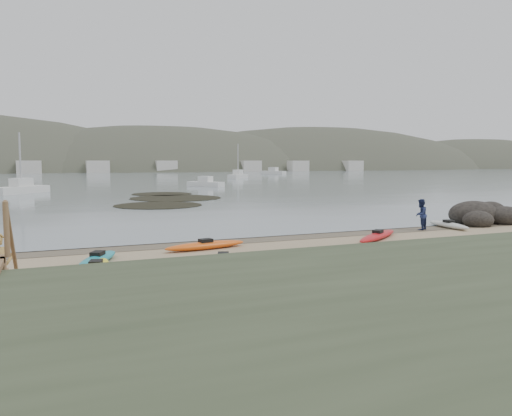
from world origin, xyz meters
name	(u,v)px	position (x,y,z in m)	size (l,w,h in m)	color
ground	(256,238)	(0.00, 0.00, 0.00)	(600.00, 600.00, 0.00)	tan
wet_sand	(258,239)	(0.00, -0.30, 0.00)	(60.00, 60.00, 0.00)	brown
water	(65,167)	(0.00, 300.00, 0.01)	(1200.00, 1200.00, 0.00)	slate
kayaks	(292,247)	(-0.04, -4.03, 0.17)	(21.04, 9.42, 0.34)	yellow
person_east	(421,215)	(9.54, -0.89, 0.86)	(0.84, 0.65, 1.73)	navy
rock_cluster	(484,219)	(15.46, 0.22, 0.22)	(5.14, 3.75, 1.66)	black
kelp_mats	(167,199)	(1.53, 26.87, 0.03)	(11.80, 21.72, 0.04)	black
moored_boats	(120,178)	(3.66, 79.15, 0.55)	(92.36, 74.79, 1.28)	silver
far_hills	(169,206)	(39.38, 193.97, -15.93)	(550.00, 135.00, 80.00)	#384235
far_town	(100,167)	(6.00, 145.00, 2.00)	(199.00, 5.00, 4.00)	beige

